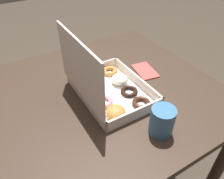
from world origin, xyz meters
The scene contains 5 objects.
ground_plane centered at (0.00, 0.00, 0.00)m, with size 8.00×8.00×0.00m, color #42382D.
dining_table centered at (0.00, 0.00, 0.61)m, with size 0.90×0.99×0.71m.
donut_box centered at (-0.04, 0.01, 0.76)m, with size 0.36×0.27×0.29m.
coffee_mug centered at (-0.31, -0.06, 0.76)m, with size 0.08×0.08×0.11m.
paper_napkin centered at (0.02, -0.25, 0.71)m, with size 0.15×0.11×0.01m.
Camera 1 is at (-0.66, 0.34, 1.31)m, focal length 35.00 mm.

